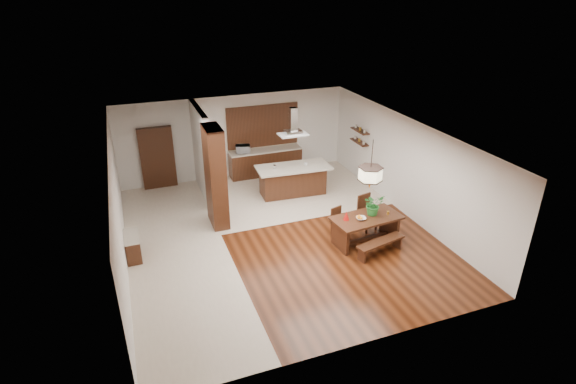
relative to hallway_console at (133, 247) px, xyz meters
name	(u,v)px	position (x,y,z in m)	size (l,w,h in m)	color
room_shell	(277,165)	(3.81, -0.20, 1.75)	(9.00, 9.04, 2.92)	#38180A
tile_hallway	(178,253)	(1.06, -0.20, -0.31)	(2.50, 9.00, 0.01)	beige
tile_kitchen	(288,191)	(5.06, 2.30, -0.31)	(5.50, 4.00, 0.01)	beige
soffit_band	(277,135)	(3.81, -0.20, 2.57)	(8.00, 9.00, 0.02)	#391A0E
partition_pier	(216,177)	(2.41, 1.00, 1.14)	(0.45, 1.00, 2.90)	black
partition_stub	(202,153)	(2.41, 3.10, 1.14)	(0.18, 2.40, 2.90)	silver
hallway_console	(133,247)	(0.00, 0.00, 0.00)	(0.37, 0.88, 0.63)	black
hallway_doorway	(157,158)	(1.11, 4.20, 0.74)	(1.10, 0.20, 2.10)	black
rear_counter	(266,162)	(4.81, 4.00, 0.16)	(2.60, 0.62, 0.95)	black
kitchen_window	(262,126)	(4.81, 4.26, 1.44)	(2.60, 0.08, 1.50)	brown
shelf_lower	(359,142)	(7.68, 2.40, 1.08)	(0.26, 0.90, 0.04)	black
shelf_upper	(360,131)	(7.68, 2.40, 1.49)	(0.26, 0.90, 0.04)	black
dining_table	(366,224)	(5.87, -1.40, 0.25)	(1.92, 1.10, 0.77)	black
dining_bench	(380,247)	(5.94, -2.07, -0.12)	(1.41, 0.31, 0.40)	black
dining_chair_left	(340,223)	(5.36, -0.89, 0.10)	(0.37, 0.37, 0.84)	black
dining_chair_right	(368,213)	(6.27, -0.80, 0.19)	(0.45, 0.45, 1.01)	black
pendant_lantern	(371,165)	(5.87, -1.40, 1.93)	(0.64, 0.64, 1.31)	beige
foliage_plant	(373,205)	(6.09, -1.33, 0.74)	(0.52, 0.45, 0.58)	#25702A
fruit_bowl	(361,218)	(5.66, -1.48, 0.48)	(0.25, 0.25, 0.06)	beige
napkin_cone	(346,216)	(5.29, -1.35, 0.57)	(0.15, 0.15, 0.24)	#B5110C
gold_ornament	(388,213)	(6.47, -1.48, 0.50)	(0.07, 0.07, 0.09)	gold
kitchen_island	(293,180)	(5.14, 2.10, 0.19)	(2.44, 1.19, 0.98)	black
range_hood	(293,122)	(5.14, 2.10, 2.15)	(0.90, 0.55, 0.87)	silver
island_cup	(306,164)	(5.54, 2.00, 0.72)	(0.12, 0.12, 0.09)	silver
microwave	(243,149)	(3.99, 3.96, 0.77)	(0.49, 0.33, 0.27)	silver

